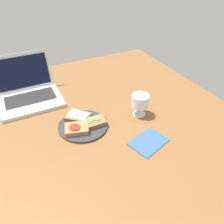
{
  "coord_description": "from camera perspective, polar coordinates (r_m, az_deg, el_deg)",
  "views": [
    {
      "loc": [
        -29.42,
        -78.16,
        69.69
      ],
      "look_at": [
        7.61,
        -4.34,
        8.0
      ],
      "focal_mm": 35.0,
      "sensor_mm": 36.0,
      "label": 1
    }
  ],
  "objects": [
    {
      "name": "plate",
      "position": [
        1.03,
        -7.56,
        -3.54
      ],
      "size": [
        23.01,
        23.01,
        1.13
      ],
      "primitive_type": "cylinder",
      "color": "#333338",
      "rests_on": "wooden_table"
    },
    {
      "name": "wine_glass",
      "position": [
        1.06,
        7.33,
        2.62
      ],
      "size": [
        8.42,
        8.42,
        11.3
      ],
      "color": "white",
      "rests_on": "wooden_table"
    },
    {
      "name": "wooden_table",
      "position": [
        1.08,
        -4.66,
        -2.62
      ],
      "size": [
        140.0,
        140.0,
        3.0
      ],
      "primitive_type": "cube",
      "color": "brown",
      "rests_on": "ground"
    },
    {
      "name": "sandwich_with_cucumber",
      "position": [
        1.02,
        -4.96,
        -2.75
      ],
      "size": [
        11.54,
        7.12,
        2.56
      ],
      "color": "brown",
      "rests_on": "plate"
    },
    {
      "name": "sandwich_with_tomato",
      "position": [
        0.99,
        -9.26,
        -4.32
      ],
      "size": [
        12.15,
        10.45,
        3.0
      ],
      "color": "#937047",
      "rests_on": "plate"
    },
    {
      "name": "napkin",
      "position": [
        0.96,
        9.53,
        -7.69
      ],
      "size": [
        18.51,
        15.6,
        0.4
      ],
      "primitive_type": "cube",
      "rotation": [
        0.0,
        0.0,
        0.3
      ],
      "color": "#33598C",
      "rests_on": "wooden_table"
    },
    {
      "name": "laptop",
      "position": [
        1.27,
        -20.89,
        4.64
      ],
      "size": [
        31.83,
        29.35,
        22.12
      ],
      "color": "silver",
      "rests_on": "wooden_table"
    },
    {
      "name": "sandwich_with_cheese",
      "position": [
        1.05,
        -8.78,
        -1.27
      ],
      "size": [
        13.45,
        13.11,
        2.92
      ],
      "color": "brown",
      "rests_on": "plate"
    }
  ]
}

